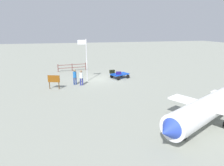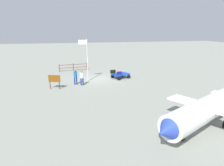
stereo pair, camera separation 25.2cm
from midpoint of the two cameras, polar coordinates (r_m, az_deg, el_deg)
ground_plane at (r=23.31m, az=-4.18°, el=1.15°), size 120.00×120.00×0.00m
luggage_cart at (r=23.49m, az=1.85°, el=2.34°), size 2.32×1.97×0.54m
suitcase_navy at (r=23.69m, az=-0.28°, el=3.23°), size 0.62×0.36×0.38m
suitcase_olive at (r=23.11m, az=1.55°, el=2.82°), size 0.59×0.38×0.30m
worker_lead at (r=20.70m, az=-9.00°, el=1.80°), size 0.38×0.38×1.56m
worker_trailing at (r=21.04m, az=-10.79°, el=1.97°), size 0.39×0.39×1.59m
airplane_near at (r=12.85m, az=24.26°, el=-6.78°), size 8.02×5.32×3.01m
flagpole at (r=22.02m, az=-7.76°, el=7.33°), size 0.95×0.10×4.56m
signboard at (r=19.96m, az=-16.43°, el=0.85°), size 1.11×0.44×1.35m
wooden_fence at (r=28.13m, az=-11.44°, el=4.54°), size 3.85×0.57×1.01m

